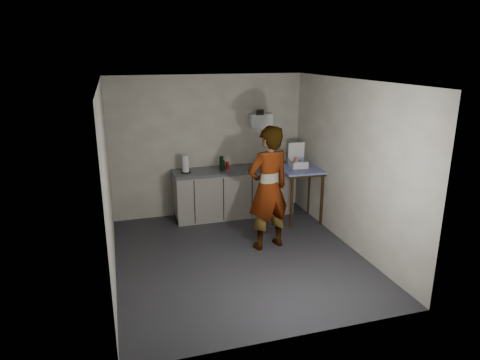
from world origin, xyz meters
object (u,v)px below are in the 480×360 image
object	(u,v)px
bakery_box	(298,162)
soda_can	(227,165)
soap_bottle	(222,163)
paper_towel	(186,165)
side_table	(302,175)
dish_rack	(274,163)
standing_man	(268,188)
dark_bottle	(221,163)
kitchen_counter	(234,193)

from	to	relation	value
bakery_box	soda_can	bearing A→B (deg)	162.65
soap_bottle	paper_towel	size ratio (longest dim) A/B	0.86
side_table	dish_rack	xyz separation A→B (m)	(-0.32, 0.55, 0.11)
dish_rack	paper_towel	bearing A→B (deg)	178.65
soap_bottle	dish_rack	size ratio (longest dim) A/B	0.61
standing_man	soda_can	size ratio (longest dim) A/B	14.93
dish_rack	bakery_box	distance (m)	0.54
dark_bottle	dish_rack	size ratio (longest dim) A/B	0.57
soap_bottle	soda_can	size ratio (longest dim) A/B	2.03
soap_bottle	standing_man	bearing A→B (deg)	-75.59
standing_man	soap_bottle	bearing A→B (deg)	-88.42
dark_bottle	dish_rack	world-z (taller)	dish_rack
soda_can	bakery_box	bearing A→B (deg)	-24.34
standing_man	bakery_box	bearing A→B (deg)	-146.23
dark_bottle	bakery_box	xyz separation A→B (m)	(1.30, -0.50, 0.05)
kitchen_counter	paper_towel	size ratio (longest dim) A/B	7.27
paper_towel	bakery_box	bearing A→B (deg)	-14.09
side_table	paper_towel	xyz separation A→B (m)	(-1.99, 0.59, 0.19)
soap_bottle	bakery_box	size ratio (longest dim) A/B	0.64
soap_bottle	dark_bottle	size ratio (longest dim) A/B	1.05
soap_bottle	soda_can	distance (m)	0.17
dark_bottle	bakery_box	bearing A→B (deg)	-21.07
kitchen_counter	dish_rack	world-z (taller)	dish_rack
standing_man	bakery_box	world-z (taller)	standing_man
side_table	kitchen_counter	bearing A→B (deg)	154.23
soap_bottle	dark_bottle	world-z (taller)	soap_bottle
soda_can	bakery_box	xyz separation A→B (m)	(1.17, -0.53, 0.11)
standing_man	dark_bottle	world-z (taller)	standing_man
kitchen_counter	dark_bottle	bearing A→B (deg)	-179.00
soda_can	side_table	bearing A→B (deg)	-27.42
kitchen_counter	soap_bottle	xyz separation A→B (m)	(-0.23, -0.07, 0.62)
soap_bottle	dish_rack	bearing A→B (deg)	0.92
side_table	soda_can	bearing A→B (deg)	155.41
kitchen_counter	dish_rack	xyz separation A→B (m)	(0.78, -0.05, 0.55)
dish_rack	dark_bottle	bearing A→B (deg)	177.30
standing_man	kitchen_counter	bearing A→B (deg)	-97.58
kitchen_counter	dark_bottle	distance (m)	0.65
side_table	paper_towel	bearing A→B (deg)	166.39
kitchen_counter	standing_man	xyz separation A→B (m)	(0.14, -1.48, 0.54)
soap_bottle	kitchen_counter	bearing A→B (deg)	16.69
kitchen_counter	side_table	distance (m)	1.33
dish_rack	bakery_box	world-z (taller)	bakery_box
kitchen_counter	bakery_box	distance (m)	1.35
side_table	bakery_box	distance (m)	0.24
kitchen_counter	dish_rack	distance (m)	0.96
soda_can	paper_towel	distance (m)	0.78
paper_towel	bakery_box	xyz separation A→B (m)	(1.95, -0.49, 0.03)
kitchen_counter	soda_can	distance (m)	0.56
soda_can	paper_towel	size ratio (longest dim) A/B	0.42
side_table	dish_rack	world-z (taller)	dish_rack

